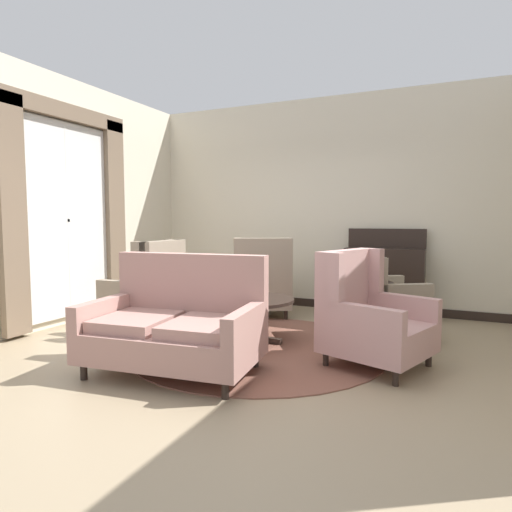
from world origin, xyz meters
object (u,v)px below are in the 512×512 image
object	(u,v)px
side_table	(370,305)
armchair_near_window	(369,318)
coffee_table	(253,305)
porcelain_vase	(250,284)
settee	(176,326)
armchair_back_corner	(148,293)
armchair_foreground_right	(378,302)
sideboard	(384,278)
armchair_near_sideboard	(261,284)

from	to	relation	value
side_table	armchair_near_window	bearing A→B (deg)	-81.13
coffee_table	porcelain_vase	size ratio (longest dim) A/B	2.54
settee	armchair_near_window	xyz separation A→B (m)	(1.54, 0.89, 0.03)
armchair_near_window	armchair_back_corner	world-z (taller)	armchair_back_corner
coffee_table	armchair_back_corner	world-z (taller)	armchair_back_corner
coffee_table	armchair_back_corner	size ratio (longest dim) A/B	0.83
armchair_near_window	armchair_back_corner	distance (m)	2.72
armchair_back_corner	porcelain_vase	bearing A→B (deg)	90.29
armchair_foreground_right	sideboard	distance (m)	1.21
coffee_table	side_table	bearing A→B (deg)	25.83
armchair_near_window	armchair_near_sideboard	world-z (taller)	armchair_near_sideboard
armchair_foreground_right	porcelain_vase	bearing A→B (deg)	88.44
armchair_near_sideboard	armchair_back_corner	size ratio (longest dim) A/B	1.05
settee	sideboard	distance (m)	3.37
sideboard	armchair_foreground_right	bearing A→B (deg)	-85.02
armchair_foreground_right	armchair_back_corner	xyz separation A→B (m)	(-2.64, -0.76, 0.04)
porcelain_vase	armchair_foreground_right	world-z (taller)	armchair_foreground_right
settee	armchair_near_sideboard	bearing A→B (deg)	88.93
armchair_near_window	armchair_near_sideboard	size ratio (longest dim) A/B	0.93
settee	armchair_near_window	size ratio (longest dim) A/B	1.48
coffee_table	armchair_foreground_right	world-z (taller)	armchair_foreground_right
armchair_foreground_right	armchair_back_corner	distance (m)	2.75
armchair_back_corner	side_table	bearing A→B (deg)	102.95
porcelain_vase	settee	world-z (taller)	settee
sideboard	side_table	bearing A→B (deg)	-88.25
armchair_near_sideboard	armchair_foreground_right	bearing A→B (deg)	134.50
sideboard	porcelain_vase	bearing A→B (deg)	-120.99
settee	armchair_back_corner	bearing A→B (deg)	130.50
armchair_back_corner	side_table	world-z (taller)	armchair_back_corner
armchair_back_corner	sideboard	xyz separation A→B (m)	(2.53, 1.97, 0.08)
porcelain_vase	armchair_back_corner	size ratio (longest dim) A/B	0.33
armchair_near_window	armchair_back_corner	bearing A→B (deg)	104.91
armchair_back_corner	armchair_foreground_right	bearing A→B (deg)	105.12
coffee_table	porcelain_vase	world-z (taller)	porcelain_vase
armchair_back_corner	sideboard	distance (m)	3.21
settee	armchair_foreground_right	distance (m)	2.38
settee	armchair_back_corner	distance (m)	1.61
porcelain_vase	settee	bearing A→B (deg)	-100.29
settee	sideboard	xyz separation A→B (m)	(1.37, 3.07, 0.14)
settee	armchair_foreground_right	bearing A→B (deg)	45.69
porcelain_vase	side_table	distance (m)	1.37
armchair_near_window	sideboard	size ratio (longest dim) A/B	0.87
porcelain_vase	side_table	bearing A→B (deg)	26.86
settee	side_table	xyz separation A→B (m)	(1.41, 1.75, -0.01)
armchair_near_window	armchair_near_sideboard	bearing A→B (deg)	68.84
porcelain_vase	settee	size ratio (longest dim) A/B	0.23
porcelain_vase	armchair_back_corner	xyz separation A→B (m)	(-1.37, -0.03, -0.18)
coffee_table	porcelain_vase	xyz separation A→B (m)	(-0.01, -0.03, 0.24)
armchair_near_window	sideboard	xyz separation A→B (m)	(-0.17, 2.18, 0.10)
armchair_near_sideboard	settee	bearing A→B (deg)	66.67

